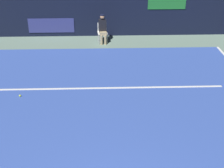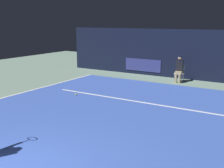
% 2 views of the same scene
% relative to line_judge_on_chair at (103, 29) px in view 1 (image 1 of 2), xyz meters
% --- Properties ---
extents(ground_plane, '(29.98, 29.98, 0.00)m').
position_rel_line_judge_on_chair_xyz_m(ground_plane, '(0.11, -6.33, -0.69)').
color(ground_plane, slate).
extents(court_surface, '(10.22, 11.17, 0.01)m').
position_rel_line_judge_on_chair_xyz_m(court_surface, '(0.11, -6.33, -0.68)').
color(court_surface, '#3856B2').
rests_on(court_surface, ground).
extents(line_service, '(7.97, 0.10, 0.01)m').
position_rel_line_judge_on_chair_xyz_m(line_service, '(0.11, -4.38, -0.67)').
color(line_service, white).
rests_on(line_service, court_surface).
extents(back_wall, '(14.77, 0.33, 2.60)m').
position_rel_line_judge_on_chair_xyz_m(back_wall, '(0.10, 1.10, 0.61)').
color(back_wall, black).
rests_on(back_wall, ground).
extents(line_judge_on_chair, '(0.49, 0.56, 1.32)m').
position_rel_line_judge_on_chair_xyz_m(line_judge_on_chair, '(0.00, 0.00, 0.00)').
color(line_judge_on_chair, white).
rests_on(line_judge_on_chair, ground).
extents(tennis_ball, '(0.07, 0.07, 0.07)m').
position_rel_line_judge_on_chair_xyz_m(tennis_ball, '(-2.73, -4.85, -0.64)').
color(tennis_ball, '#CCE033').
rests_on(tennis_ball, court_surface).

